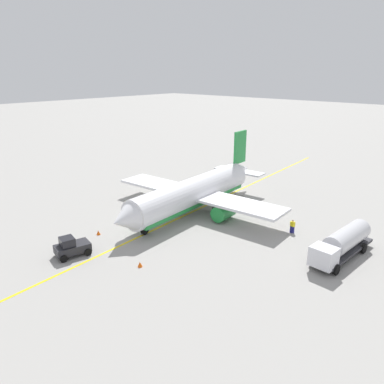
{
  "coord_description": "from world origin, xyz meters",
  "views": [
    {
      "loc": [
        36.36,
        32.47,
        19.16
      ],
      "look_at": [
        0.0,
        0.0,
        3.0
      ],
      "focal_mm": 34.52,
      "sensor_mm": 36.0,
      "label": 1
    }
  ],
  "objects_px": {
    "airplane": "(194,193)",
    "pushback_tug": "(71,247)",
    "fuel_tanker": "(342,243)",
    "safety_cone_nose": "(98,233)",
    "safety_cone_wingtip": "(140,264)",
    "refueling_worker": "(292,226)"
  },
  "relations": [
    {
      "from": "airplane",
      "to": "safety_cone_nose",
      "type": "xyz_separation_m",
      "value": [
        13.7,
        -3.49,
        -2.51
      ]
    },
    {
      "from": "airplane",
      "to": "pushback_tug",
      "type": "xyz_separation_m",
      "value": [
        18.71,
        -1.11,
        -1.78
      ]
    },
    {
      "from": "fuel_tanker",
      "to": "safety_cone_nose",
      "type": "distance_m",
      "value": 28.05
    },
    {
      "from": "fuel_tanker",
      "to": "refueling_worker",
      "type": "xyz_separation_m",
      "value": [
        -2.44,
        -6.93,
        -0.9
      ]
    },
    {
      "from": "fuel_tanker",
      "to": "pushback_tug",
      "type": "distance_m",
      "value": 28.98
    },
    {
      "from": "safety_cone_nose",
      "to": "safety_cone_wingtip",
      "type": "height_order",
      "value": "safety_cone_wingtip"
    },
    {
      "from": "refueling_worker",
      "to": "safety_cone_nose",
      "type": "relative_size",
      "value": 3.1
    },
    {
      "from": "refueling_worker",
      "to": "safety_cone_wingtip",
      "type": "relative_size",
      "value": 3.05
    },
    {
      "from": "pushback_tug",
      "to": "safety_cone_wingtip",
      "type": "height_order",
      "value": "pushback_tug"
    },
    {
      "from": "airplane",
      "to": "safety_cone_nose",
      "type": "height_order",
      "value": "airplane"
    },
    {
      "from": "airplane",
      "to": "fuel_tanker",
      "type": "distance_m",
      "value": 20.85
    },
    {
      "from": "airplane",
      "to": "pushback_tug",
      "type": "bearing_deg",
      "value": -3.41
    },
    {
      "from": "pushback_tug",
      "to": "refueling_worker",
      "type": "xyz_separation_m",
      "value": [
        -21.36,
        15.0,
        -0.19
      ]
    },
    {
      "from": "fuel_tanker",
      "to": "pushback_tug",
      "type": "bearing_deg",
      "value": -49.21
    },
    {
      "from": "safety_cone_wingtip",
      "to": "pushback_tug",
      "type": "bearing_deg",
      "value": -65.88
    },
    {
      "from": "fuel_tanker",
      "to": "pushback_tug",
      "type": "relative_size",
      "value": 2.66
    },
    {
      "from": "refueling_worker",
      "to": "safety_cone_wingtip",
      "type": "xyz_separation_m",
      "value": [
        18.06,
        -7.63,
        -0.54
      ]
    },
    {
      "from": "airplane",
      "to": "pushback_tug",
      "type": "relative_size",
      "value": 7.49
    },
    {
      "from": "fuel_tanker",
      "to": "refueling_worker",
      "type": "height_order",
      "value": "fuel_tanker"
    },
    {
      "from": "safety_cone_wingtip",
      "to": "airplane",
      "type": "bearing_deg",
      "value": -157.9
    },
    {
      "from": "pushback_tug",
      "to": "safety_cone_wingtip",
      "type": "xyz_separation_m",
      "value": [
        -3.3,
        7.37,
        -0.73
      ]
    },
    {
      "from": "safety_cone_wingtip",
      "to": "safety_cone_nose",
      "type": "bearing_deg",
      "value": -99.95
    }
  ]
}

